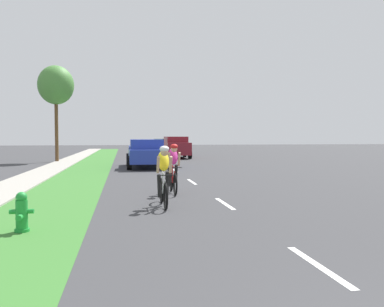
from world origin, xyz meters
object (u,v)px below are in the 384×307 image
object	(u,v)px
cyclist_lead	(164,175)
pickup_blue	(146,153)
fire_hydrant_green	(22,212)
sedan_dark_green	(161,145)
street_tree_near	(56,86)
cyclist_trailing	(173,168)
suv_maroon	(176,147)

from	to	relation	value
cyclist_lead	pickup_blue	xyz separation A→B (m)	(0.27, 12.72, 0.02)
fire_hydrant_green	pickup_blue	bearing A→B (deg)	77.88
fire_hydrant_green	pickup_blue	xyz separation A→B (m)	(3.20, 14.92, 0.46)
sedan_dark_green	street_tree_near	xyz separation A→B (m)	(-8.96, -15.81, 4.61)
fire_hydrant_green	sedan_dark_green	world-z (taller)	sedan_dark_green
fire_hydrant_green	cyclist_trailing	size ratio (longest dim) A/B	0.44
cyclist_lead	sedan_dark_green	world-z (taller)	cyclist_lead
cyclist_lead	cyclist_trailing	world-z (taller)	same
cyclist_trailing	pickup_blue	xyz separation A→B (m)	(-0.27, 10.45, 0.02)
street_tree_near	sedan_dark_green	bearing A→B (deg)	60.46
suv_maroon	cyclist_lead	bearing A→B (deg)	-98.48
street_tree_near	fire_hydrant_green	bearing A→B (deg)	-82.56
cyclist_lead	suv_maroon	world-z (taller)	suv_maroon
sedan_dark_green	street_tree_near	world-z (taller)	street_tree_near
cyclist_lead	sedan_dark_green	bearing A→B (deg)	84.56
fire_hydrant_green	cyclist_lead	bearing A→B (deg)	36.81
pickup_blue	sedan_dark_green	bearing A→B (deg)	82.13
suv_maroon	street_tree_near	size ratio (longest dim) A/B	0.69
fire_hydrant_green	pickup_blue	size ratio (longest dim) A/B	0.15
cyclist_trailing	pickup_blue	distance (m)	10.45
cyclist_trailing	street_tree_near	bearing A→B (deg)	110.64
fire_hydrant_green	sedan_dark_green	bearing A→B (deg)	80.39
cyclist_trailing	sedan_dark_green	bearing A→B (deg)	85.13
cyclist_trailing	street_tree_near	world-z (taller)	street_tree_near
fire_hydrant_green	suv_maroon	xyz separation A→B (m)	(6.26, 24.52, 0.58)
fire_hydrant_green	suv_maroon	world-z (taller)	suv_maroon
pickup_blue	fire_hydrant_green	bearing A→B (deg)	-102.12
pickup_blue	street_tree_near	bearing A→B (deg)	134.55
cyclist_trailing	sedan_dark_green	size ratio (longest dim) A/B	0.40
cyclist_lead	suv_maroon	bearing A→B (deg)	81.52
suv_maroon	street_tree_near	bearing A→B (deg)	-158.35
cyclist_trailing	suv_maroon	size ratio (longest dim) A/B	0.37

